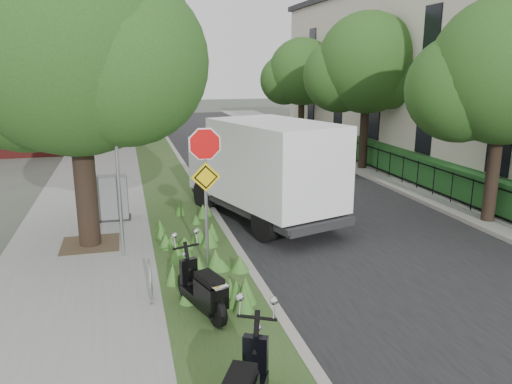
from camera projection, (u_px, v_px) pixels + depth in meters
ground at (276, 276)px, 10.86m from camera, size 120.00×120.00×0.00m
sidewalk_near at (95, 184)px, 19.18m from camera, size 3.50×60.00×0.12m
verge at (167, 180)px, 19.85m from camera, size 2.00×60.00×0.12m
kerb_near at (192, 178)px, 20.10m from camera, size 0.20×60.00×0.13m
road at (275, 175)px, 20.98m from camera, size 7.00×60.00×0.01m
kerb_far at (351, 169)px, 21.82m from camera, size 0.20×60.00×0.13m
footpath_far at (386, 167)px, 22.24m from camera, size 3.20×60.00×0.12m
street_tree_main at (70, 50)px, 11.37m from camera, size 6.21×5.54×7.66m
bare_post at (118, 172)px, 11.24m from camera, size 0.08×0.08×4.00m
bike_hoop at (150, 279)px, 9.51m from camera, size 0.06×0.78×0.77m
sign_assembly at (205, 170)px, 10.49m from camera, size 0.94×0.08×3.22m
fence_far at (367, 155)px, 21.85m from camera, size 0.04×24.00×1.00m
hedge_far at (381, 154)px, 22.02m from camera, size 1.00×24.00×1.10m
terrace_houses at (459, 73)px, 22.05m from camera, size 7.40×26.40×8.20m
brick_building at (2, 71)px, 28.12m from camera, size 9.40×10.40×8.30m
far_tree_a at (501, 78)px, 13.48m from camera, size 4.60×4.10×6.22m
far_tree_b at (365, 68)px, 20.92m from camera, size 4.83×4.31×6.56m
far_tree_c at (301, 75)px, 28.53m from camera, size 4.37×3.89×5.93m
scooter_near at (206, 295)px, 8.79m from camera, size 0.73×1.70×0.84m
box_truck at (265, 166)px, 14.35m from camera, size 3.73×5.98×2.53m
utility_cabinet at (113, 199)px, 14.40m from camera, size 0.97×0.67×1.27m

